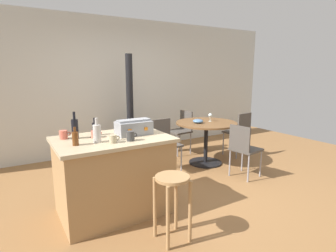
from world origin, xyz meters
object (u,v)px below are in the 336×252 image
toolbox (134,127)px  kitchen_island (114,175)px  cup_3 (131,136)px  folding_chair_right (165,141)px  bottle_1 (95,128)px  dining_table (206,132)px  bottle_2 (75,128)px  folding_chair_far (239,130)px  folding_chair_near (244,147)px  wood_stove (131,132)px  serving_bowl (198,121)px  wooden_stool (172,194)px  cup_1 (95,134)px  cup_0 (64,135)px  bottle_3 (97,133)px  folding_chair_left (182,129)px  wine_glass (210,115)px  cup_2 (113,139)px  bottle_0 (75,138)px

toolbox → kitchen_island: bearing=-175.3°
toolbox → cup_3: 0.30m
folding_chair_right → bottle_1: bottle_1 is taller
dining_table → bottle_2: size_ratio=3.54×
folding_chair_far → cup_3: (-2.73, -1.04, 0.44)m
folding_chair_near → wood_stove: 2.18m
wood_stove → serving_bowl: wood_stove is taller
wood_stove → wooden_stool: bearing=-105.3°
wood_stove → cup_1: bearing=-124.2°
dining_table → cup_0: size_ratio=8.59×
folding_chair_near → cup_3: 2.03m
folding_chair_near → bottle_3: (-2.30, -0.08, 0.51)m
dining_table → serving_bowl: (-0.18, 0.01, 0.21)m
wooden_stool → cup_3: size_ratio=5.38×
folding_chair_far → folding_chair_left: 1.13m
bottle_2 → wine_glass: bearing=14.7°
folding_chair_right → cup_1: 1.61m
cup_3 → cup_2: bearing=175.9°
cup_2 → folding_chair_far: bearing=19.3°
bottle_3 → wine_glass: bearing=22.1°
folding_chair_far → folding_chair_left: (-0.84, 0.77, -0.01)m
folding_chair_left → folding_chair_right: bearing=-138.8°
folding_chair_far → cup_3: bearing=-159.2°
bottle_3 → cup_1: 0.24m
bottle_1 → bottle_3: (-0.08, -0.34, 0.02)m
folding_chair_right → serving_bowl: size_ratio=4.83×
cup_0 → wine_glass: bearing=13.1°
dining_table → bottle_1: size_ratio=5.16×
bottle_0 → bottle_3: (0.23, 0.00, 0.03)m
cup_3 → folding_chair_far: bearing=20.8°
kitchen_island → cup_2: (-0.07, -0.22, 0.49)m
folding_chair_far → cup_1: 3.13m
folding_chair_left → bottle_3: bottle_3 is taller
bottle_0 → cup_3: bottle_0 is taller
folding_chair_near → bottle_0: 2.58m
folding_chair_far → wine_glass: (-0.71, 0.04, 0.35)m
wine_glass → bottle_1: bearing=-165.0°
dining_table → folding_chair_left: bearing=90.6°
bottle_0 → kitchen_island: bearing=15.0°
bottle_1 → bottle_3: 0.35m
bottle_1 → bottle_2: bottle_2 is taller
cup_2 → serving_bowl: cup_2 is taller
bottle_2 → wine_glass: size_ratio=2.13×
folding_chair_right → bottle_1: 1.54m
bottle_2 → dining_table: bearing=14.5°
toolbox → bottle_1: bearing=153.3°
serving_bowl → folding_chair_far: bearing=-0.5°
cup_1 → folding_chair_far: bearing=12.9°
bottle_0 → cup_2: 0.38m
bottle_2 → wood_stove: bearing=50.3°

